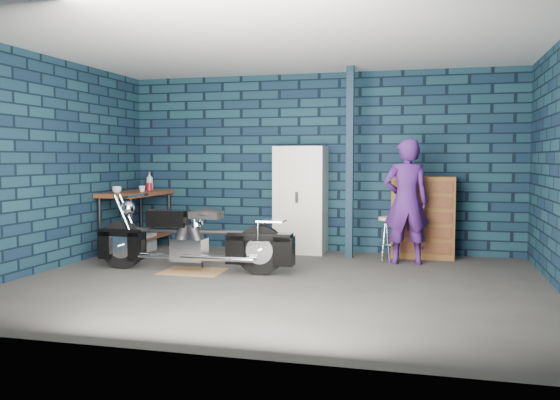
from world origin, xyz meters
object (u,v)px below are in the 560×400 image
(motorcycle, at_px, (193,234))
(shop_stool, at_px, (390,239))
(person, at_px, (406,201))
(storage_bin, at_px, (139,242))
(tool_chest, at_px, (423,217))
(locker, at_px, (301,200))
(workbench, at_px, (137,221))

(motorcycle, bearing_deg, shop_stool, 29.31)
(person, height_order, shop_stool, person)
(storage_bin, height_order, tool_chest, tool_chest)
(motorcycle, relative_size, locker, 1.37)
(shop_stool, bearing_deg, storage_bin, 179.85)
(workbench, height_order, motorcycle, motorcycle)
(workbench, xyz_separation_m, motorcycle, (1.49, -1.33, 0.02))
(person, xyz_separation_m, storage_bin, (-4.01, 0.13, -0.70))
(locker, distance_m, tool_chest, 1.80)
(locker, bearing_deg, tool_chest, 0.00)
(person, xyz_separation_m, locker, (-1.57, 0.57, -0.04))
(workbench, bearing_deg, tool_chest, 6.45)
(tool_chest, bearing_deg, shop_stool, -133.18)
(workbench, height_order, locker, locker)
(locker, relative_size, shop_stool, 2.60)
(tool_chest, bearing_deg, workbench, -173.55)
(shop_stool, bearing_deg, tool_chest, 46.82)
(person, relative_size, locker, 1.05)
(storage_bin, bearing_deg, workbench, -116.57)
(workbench, xyz_separation_m, shop_stool, (3.82, 0.03, -0.15))
(person, distance_m, locker, 1.67)
(person, height_order, storage_bin, person)
(person, distance_m, storage_bin, 4.07)
(shop_stool, bearing_deg, locker, 161.72)
(storage_bin, xyz_separation_m, shop_stool, (3.80, -0.01, 0.17))
(motorcycle, distance_m, tool_chest, 3.30)
(storage_bin, distance_m, locker, 2.57)
(workbench, relative_size, person, 0.83)
(workbench, height_order, person, person)
(motorcycle, distance_m, person, 2.85)
(storage_bin, distance_m, tool_chest, 4.27)
(locker, bearing_deg, person, -19.83)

